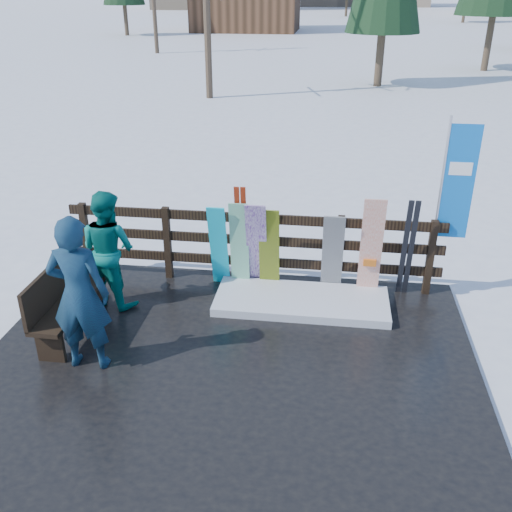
# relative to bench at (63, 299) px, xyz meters

# --- Properties ---
(ground) EXTENTS (700.00, 700.00, 0.00)m
(ground) POSITION_rel_bench_xyz_m (2.19, -0.46, -0.60)
(ground) COLOR white
(ground) RESTS_ON ground
(deck) EXTENTS (6.00, 5.00, 0.08)m
(deck) POSITION_rel_bench_xyz_m (2.19, -0.46, -0.56)
(deck) COLOR black
(deck) RESTS_ON ground
(fence) EXTENTS (5.60, 0.10, 1.15)m
(fence) POSITION_rel_bench_xyz_m (2.19, 1.74, 0.14)
(fence) COLOR black
(fence) RESTS_ON deck
(snow_patch) EXTENTS (2.45, 1.00, 0.12)m
(snow_patch) POSITION_rel_bench_xyz_m (2.99, 1.14, -0.46)
(snow_patch) COLOR white
(snow_patch) RESTS_ON deck
(bench) EXTENTS (0.41, 1.50, 0.97)m
(bench) POSITION_rel_bench_xyz_m (0.00, 0.00, 0.00)
(bench) COLOR black
(bench) RESTS_ON deck
(snowboard_0) EXTENTS (0.26, 0.36, 1.34)m
(snowboard_0) POSITION_rel_bench_xyz_m (1.73, 1.52, 0.15)
(snowboard_0) COLOR #10CBE5
(snowboard_0) RESTS_ON deck
(snowboard_1) EXTENTS (0.27, 0.22, 1.39)m
(snowboard_1) POSITION_rel_bench_xyz_m (2.04, 1.52, 0.18)
(snowboard_1) COLOR silver
(snowboard_1) RESTS_ON deck
(snowboard_2) EXTENTS (0.29, 0.28, 1.32)m
(snowboard_2) POSITION_rel_bench_xyz_m (2.48, 1.52, 0.15)
(snowboard_2) COLOR #BAD719
(snowboard_2) RESTS_ON deck
(snowboard_3) EXTENTS (0.29, 0.41, 1.41)m
(snowboard_3) POSITION_rel_bench_xyz_m (2.29, 1.52, 0.19)
(snowboard_3) COLOR white
(snowboard_3) RESTS_ON deck
(snowboard_4) EXTENTS (0.30, 0.37, 1.29)m
(snowboard_4) POSITION_rel_bench_xyz_m (3.39, 1.52, 0.13)
(snowboard_4) COLOR black
(snowboard_4) RESTS_ON deck
(snowboard_5) EXTENTS (0.31, 0.20, 1.54)m
(snowboard_5) POSITION_rel_bench_xyz_m (3.92, 1.52, 0.25)
(snowboard_5) COLOR white
(snowboard_5) RESTS_ON deck
(ski_pair_a) EXTENTS (0.16, 0.27, 1.62)m
(ski_pair_a) POSITION_rel_bench_xyz_m (2.06, 1.59, 0.29)
(ski_pair_a) COLOR #992A12
(ski_pair_a) RESTS_ON deck
(ski_pair_b) EXTENTS (0.17, 0.29, 1.54)m
(ski_pair_b) POSITION_rel_bench_xyz_m (4.44, 1.59, 0.25)
(ski_pair_b) COLOR black
(ski_pair_b) RESTS_ON deck
(rental_flag) EXTENTS (0.45, 0.04, 2.60)m
(rental_flag) POSITION_rel_bench_xyz_m (4.97, 1.79, 1.09)
(rental_flag) COLOR silver
(rental_flag) RESTS_ON deck
(person_front) EXTENTS (0.72, 0.50, 1.91)m
(person_front) POSITION_rel_bench_xyz_m (0.54, -0.60, 0.44)
(person_front) COLOR navy
(person_front) RESTS_ON deck
(person_back) EXTENTS (0.99, 0.90, 1.67)m
(person_back) POSITION_rel_bench_xyz_m (0.31, 0.88, 0.32)
(person_back) COLOR #096F65
(person_back) RESTS_ON deck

